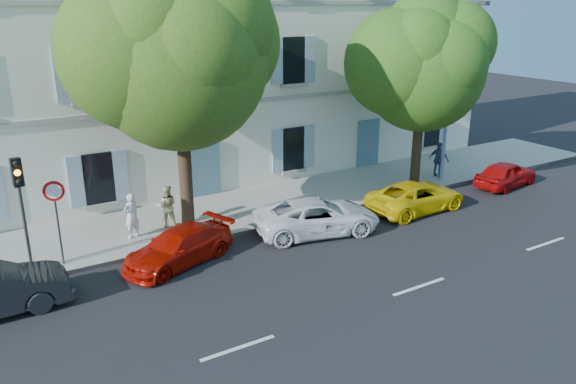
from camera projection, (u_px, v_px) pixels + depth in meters
ground at (339, 240)px, 19.91m from camera, size 90.00×90.00×0.00m
sidewalk at (276, 202)px, 23.49m from camera, size 36.00×4.50×0.15m
kerb at (305, 218)px, 21.73m from camera, size 36.00×0.16×0.16m
building at (214, 48)px, 26.23m from camera, size 28.00×7.00×12.00m
car_red_coupe at (178, 247)px, 18.01m from camera, size 4.21×2.81×1.13m
car_white_coupe at (317, 217)px, 20.37m from camera, size 4.95×3.13×1.27m
car_yellow_supercar at (416, 196)px, 22.60m from camera, size 4.34×2.11×1.19m
car_red_hatchback at (506, 174)px, 25.53m from camera, size 3.68×1.90×1.20m
tree_left at (178, 61)px, 18.63m from camera, size 6.02×6.02×9.33m
tree_right at (423, 70)px, 23.54m from camera, size 5.24×5.24×8.07m
traffic_light at (20, 191)px, 16.45m from camera, size 0.31×0.41×3.63m
road_sign at (56, 205)px, 17.15m from camera, size 0.63×0.17×2.77m
street_lamp at (453, 82)px, 24.66m from camera, size 0.27×1.70×8.02m
pedestrian_a at (131, 215)px, 19.58m from camera, size 0.69×0.57×1.62m
pedestrian_b at (167, 206)px, 20.55m from camera, size 0.92×0.82×1.57m
pedestrian_c at (439, 160)px, 26.41m from camera, size 0.69×1.05×1.66m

